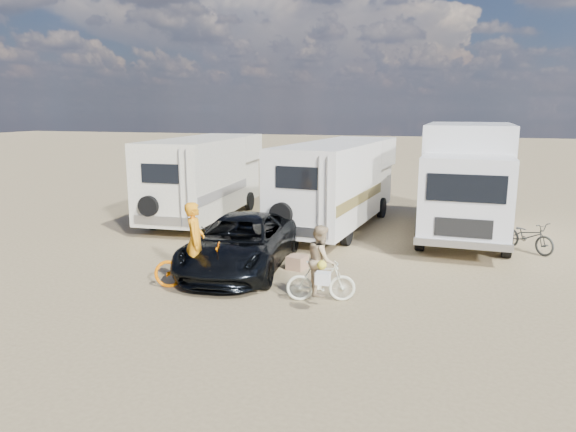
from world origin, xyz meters
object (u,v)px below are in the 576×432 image
(bike_man, at_px, (196,266))
(bike_woman, at_px, (321,281))
(rv_main, at_px, (338,185))
(rv_left, at_px, (205,179))
(box_truck, at_px, (466,182))
(cooler, at_px, (244,248))
(rider_man, at_px, (195,249))
(crate, at_px, (297,262))
(dark_suv, at_px, (241,243))
(bike_parked, at_px, (528,236))
(rider_woman, at_px, (321,268))

(bike_man, relative_size, bike_woman, 1.29)
(rv_main, bearing_deg, rv_left, -173.09)
(box_truck, bearing_deg, bike_man, -129.76)
(cooler, bearing_deg, rider_man, -97.86)
(bike_man, height_order, rider_man, rider_man)
(rv_main, height_order, bike_woman, rv_main)
(rv_left, relative_size, cooler, 12.14)
(box_truck, relative_size, crate, 14.92)
(rv_left, xyz_separation_m, dark_suv, (3.61, -5.49, -0.83))
(bike_parked, height_order, cooler, bike_parked)
(cooler, bearing_deg, rv_main, 61.64)
(crate, bearing_deg, rv_main, 89.71)
(bike_woman, height_order, bike_parked, bike_parked)
(rv_main, xyz_separation_m, cooler, (-1.80, -4.34, -1.26))
(rv_left, relative_size, crate, 15.49)
(cooler, distance_m, crate, 1.95)
(rv_main, relative_size, bike_parked, 4.37)
(bike_man, height_order, bike_parked, bike_man)
(rv_left, relative_size, bike_woman, 4.58)
(dark_suv, distance_m, rider_woman, 3.04)
(dark_suv, height_order, bike_woman, dark_suv)
(bike_parked, xyz_separation_m, crate, (-5.97, -3.59, -0.28))
(dark_suv, xyz_separation_m, bike_parked, (7.37, 3.97, -0.23))
(rv_left, height_order, bike_man, rv_left)
(rider_woman, bearing_deg, crate, 12.77)
(box_truck, height_order, rider_man, box_truck)
(dark_suv, bearing_deg, box_truck, 37.67)
(dark_suv, distance_m, bike_parked, 8.38)
(rider_man, distance_m, bike_parked, 9.66)
(box_truck, bearing_deg, cooler, -144.26)
(bike_man, xyz_separation_m, crate, (1.88, 2.02, -0.33))
(bike_woman, bearing_deg, dark_suv, 40.54)
(rv_left, xyz_separation_m, bike_parked, (10.99, -1.52, -1.06))
(bike_man, xyz_separation_m, rider_man, (0.00, 0.00, 0.41))
(bike_parked, xyz_separation_m, cooler, (-7.74, -2.80, -0.23))
(bike_woman, bearing_deg, bike_man, 73.39)
(box_truck, bearing_deg, bike_parked, -32.04)
(dark_suv, distance_m, bike_woman, 3.05)
(bike_man, bearing_deg, bike_parked, -72.82)
(rv_main, distance_m, bike_parked, 6.22)
(box_truck, bearing_deg, bike_woman, -112.23)
(bike_woman, bearing_deg, bike_parked, -56.09)
(rv_left, height_order, rider_woman, rv_left)
(rider_woman, relative_size, cooler, 2.65)
(rider_woman, bearing_deg, dark_suv, 40.54)
(bike_parked, bearing_deg, crate, 165.13)
(bike_woman, relative_size, crate, 3.38)
(rv_left, bearing_deg, crate, -48.33)
(box_truck, xyz_separation_m, bike_parked, (1.75, -1.19, -1.35))
(bike_woman, bearing_deg, rider_man, 73.39)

